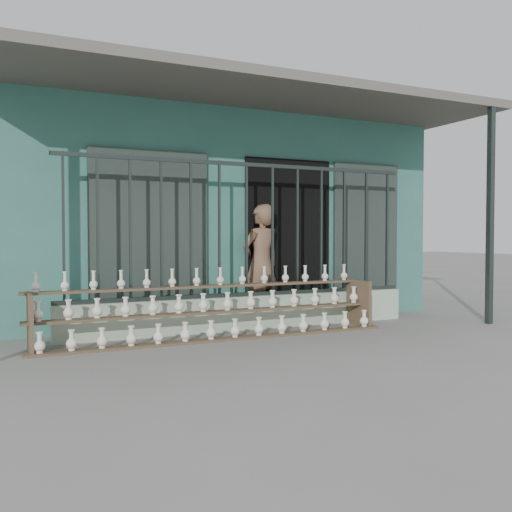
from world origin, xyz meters
name	(u,v)px	position (x,y,z in m)	size (l,w,h in m)	color
ground	(293,346)	(0.00, 0.00, 0.00)	(60.00, 60.00, 0.00)	slate
workshop_building	(180,216)	(0.00, 4.23, 1.62)	(7.40, 6.60, 3.21)	#32695E
parapet_wall	(247,313)	(0.00, 1.30, 0.23)	(5.00, 0.20, 0.45)	#ADC2A6
security_fence	(246,229)	(0.00, 1.30, 1.35)	(5.00, 0.04, 1.80)	#283330
shelf_rack	(216,308)	(-0.60, 0.88, 0.36)	(4.50, 0.68, 0.85)	brown
elderly_woman	(261,264)	(0.38, 1.63, 0.86)	(0.63, 0.41, 1.71)	brown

